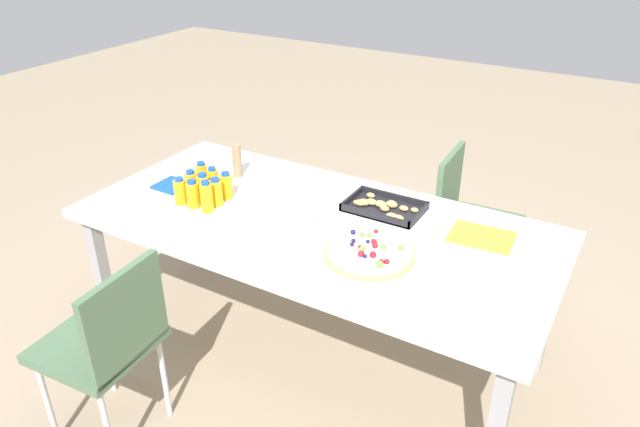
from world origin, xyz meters
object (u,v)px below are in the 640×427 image
juice_bottle_1 (193,194)px  cardboard_tube (237,161)px  snack_tray (383,207)px  juice_bottle_4 (203,188)px  juice_bottle_7 (213,182)px  paper_folder (481,237)px  juice_bottle_8 (226,186)px  juice_bottle_3 (192,185)px  fruit_pizza (370,253)px  chair_far_right (468,215)px  chair_near_left (108,339)px  plate_stack (298,220)px  juice_bottle_0 (180,192)px  party_table (315,232)px  napkin_stack (172,185)px  juice_bottle_2 (207,197)px  juice_bottle_5 (216,192)px  juice_bottle_6 (202,177)px

juice_bottle_1 → cardboard_tube: 0.37m
juice_bottle_1 → snack_tray: 0.87m
juice_bottle_4 → juice_bottle_7: juice_bottle_7 is taller
juice_bottle_1 → paper_folder: (1.22, 0.39, -0.06)m
juice_bottle_7 → juice_bottle_8: 0.08m
juice_bottle_3 → fruit_pizza: bearing=-2.8°
juice_bottle_7 → chair_far_right: bearing=40.3°
chair_near_left → juice_bottle_3: bearing=11.4°
juice_bottle_4 → juice_bottle_8: juice_bottle_4 is taller
juice_bottle_3 → plate_stack: bearing=2.9°
juice_bottle_3 → juice_bottle_0: bearing=-88.0°
party_table → plate_stack: bearing=-128.0°
juice_bottle_4 → juice_bottle_7: (-0.00, 0.07, 0.00)m
juice_bottle_8 → napkin_stack: (-0.31, -0.04, -0.06)m
juice_bottle_1 → juice_bottle_4: juice_bottle_4 is taller
juice_bottle_4 → fruit_pizza: bearing=-2.7°
juice_bottle_0 → juice_bottle_2: bearing=1.8°
juice_bottle_3 → paper_folder: juice_bottle_3 is taller
chair_near_left → cardboard_tube: bearing=4.9°
juice_bottle_1 → chair_near_left: bearing=-79.1°
juice_bottle_4 → juice_bottle_8: bearing=46.6°
party_table → paper_folder: paper_folder is taller
juice_bottle_3 → juice_bottle_5: (0.15, -0.01, -0.00)m
juice_bottle_1 → napkin_stack: size_ratio=0.88×
chair_far_right → juice_bottle_8: size_ratio=6.24×
juice_bottle_7 → party_table: bearing=2.5°
fruit_pizza → juice_bottle_4: bearing=177.3°
paper_folder → cardboard_tube: bearing=-178.8°
juice_bottle_8 → napkin_stack: size_ratio=0.89×
juice_bottle_1 → cardboard_tube: cardboard_tube is taller
chair_near_left → napkin_stack: 0.90m
chair_far_right → juice_bottle_3: size_ratio=6.13×
juice_bottle_0 → juice_bottle_1: bearing=5.9°
juice_bottle_2 → juice_bottle_3: juice_bottle_2 is taller
juice_bottle_5 → juice_bottle_7: 0.11m
party_table → juice_bottle_7: size_ratio=14.70×
juice_bottle_7 → juice_bottle_4: bearing=-87.4°
plate_stack → paper_folder: bearing=21.8°
juice_bottle_1 → fruit_pizza: size_ratio=0.36×
juice_bottle_3 → paper_folder: size_ratio=0.52×
juice_bottle_3 → juice_bottle_7: juice_bottle_7 is taller
snack_tray → chair_far_right: bearing=68.1°
chair_near_left → juice_bottle_1: (-0.13, 0.68, 0.29)m
juice_bottle_6 → juice_bottle_7: 0.07m
juice_bottle_5 → paper_folder: juice_bottle_5 is taller
chair_far_right → fruit_pizza: size_ratio=2.27×
juice_bottle_0 → chair_near_left: bearing=-73.4°
juice_bottle_0 → juice_bottle_5: (0.15, 0.07, 0.00)m
juice_bottle_4 → juice_bottle_8: (0.07, 0.08, -0.00)m
juice_bottle_0 → juice_bottle_7: juice_bottle_7 is taller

